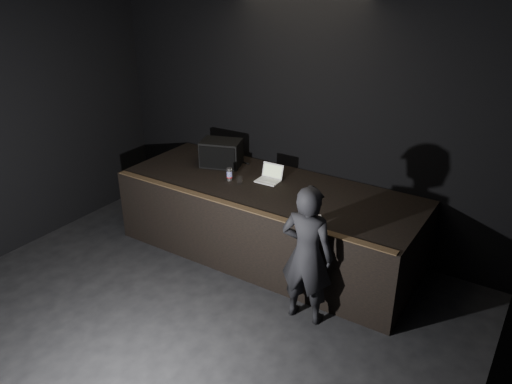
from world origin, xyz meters
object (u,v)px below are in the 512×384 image
object	(u,v)px
laptop	(270,176)
person	(307,255)
stage_monitor	(221,153)
beer_can	(229,174)
stage_riser	(268,220)

from	to	relation	value
laptop	person	xyz separation A→B (m)	(1.15, -1.12, -0.24)
stage_monitor	person	xyz separation A→B (m)	(2.02, -1.21, -0.37)
stage_monitor	laptop	size ratio (longest dim) A/B	2.08
stage_monitor	laptop	distance (m)	0.88
stage_monitor	beer_can	xyz separation A→B (m)	(0.42, -0.38, -0.10)
beer_can	stage_monitor	bearing A→B (deg)	137.55
stage_monitor	person	world-z (taller)	person
stage_riser	stage_monitor	distance (m)	1.20
stage_monitor	laptop	xyz separation A→B (m)	(0.87, -0.09, -0.13)
stage_riser	person	size ratio (longest dim) A/B	2.47
stage_monitor	person	distance (m)	2.38
stage_monitor	laptop	world-z (taller)	stage_monitor
beer_can	person	size ratio (longest dim) A/B	0.11
laptop	beer_can	bearing A→B (deg)	-148.48
laptop	stage_monitor	bearing A→B (deg)	172.69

